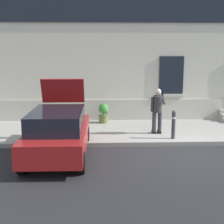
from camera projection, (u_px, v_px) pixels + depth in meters
ground_plane at (189, 154)px, 10.02m from camera, size 80.00×80.00×0.00m
sidewalk at (170, 131)px, 12.75m from camera, size 24.00×3.60×0.15m
curb_edge at (182, 144)px, 10.93m from camera, size 24.00×0.12×0.15m
building_facade at (161, 41)px, 14.50m from camera, size 24.00×1.52×7.50m
hatchback_car_red at (58, 132)px, 9.66m from camera, size 1.82×4.08×2.34m
bollard_near_person at (174, 123)px, 11.20m from camera, size 0.15×0.15×1.04m
bollard_far_left at (78, 124)px, 11.06m from camera, size 0.15×0.15×1.04m
person_on_phone at (157, 108)px, 11.78m from camera, size 0.51×0.50×1.75m
planter_terracotta at (58, 113)px, 13.61m from camera, size 0.44×0.44×0.86m
planter_olive at (104, 113)px, 13.73m from camera, size 0.44×0.44×0.86m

